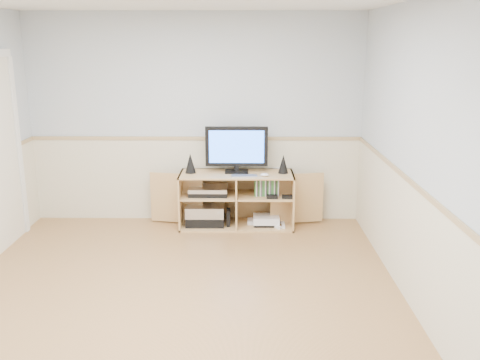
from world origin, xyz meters
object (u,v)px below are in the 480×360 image
media_cabinet (237,198)px  monitor (237,148)px  keyboard (244,176)px  game_consoles (265,220)px

media_cabinet → monitor: monitor is taller
monitor → media_cabinet: bearing=90.0°
keyboard → game_consoles: bearing=24.0°
game_consoles → media_cabinet: bearing=168.4°
keyboard → game_consoles: (0.25, 0.13, -0.59)m
media_cabinet → keyboard: bearing=-65.5°
monitor → game_consoles: bearing=-10.0°
monitor → keyboard: size_ratio=2.44×
monitor → game_consoles: size_ratio=1.63×
media_cabinet → keyboard: (0.09, -0.20, 0.32)m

